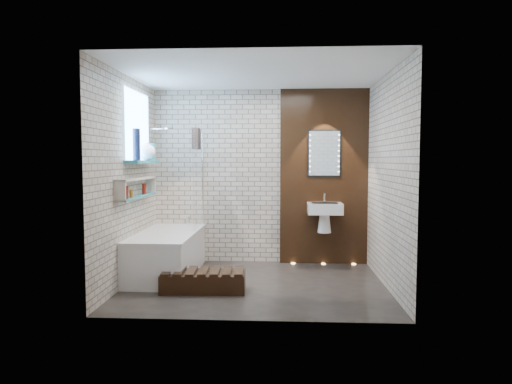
# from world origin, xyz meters

# --- Properties ---
(ground) EXTENTS (3.20, 3.20, 0.00)m
(ground) POSITION_xyz_m (0.00, 0.00, 0.00)
(ground) COLOR black
(ground) RESTS_ON ground
(room_shell) EXTENTS (3.24, 3.20, 2.60)m
(room_shell) POSITION_xyz_m (0.00, 0.00, 1.30)
(room_shell) COLOR #B2A08D
(room_shell) RESTS_ON ground
(walnut_panel) EXTENTS (1.30, 0.06, 2.60)m
(walnut_panel) POSITION_xyz_m (0.95, 1.27, 1.30)
(walnut_panel) COLOR black
(walnut_panel) RESTS_ON ground
(clerestory_window) EXTENTS (0.18, 1.00, 0.94)m
(clerestory_window) POSITION_xyz_m (-1.57, 0.35, 1.90)
(clerestory_window) COLOR #7FADE0
(clerestory_window) RESTS_ON room_shell
(display_niche) EXTENTS (0.14, 1.30, 0.26)m
(display_niche) POSITION_xyz_m (-1.53, 0.15, 1.20)
(display_niche) COLOR teal
(display_niche) RESTS_ON room_shell
(bathtub) EXTENTS (0.79, 1.74, 0.70)m
(bathtub) POSITION_xyz_m (-1.22, 0.45, 0.29)
(bathtub) COLOR white
(bathtub) RESTS_ON ground
(bath_screen) EXTENTS (0.01, 0.78, 1.40)m
(bath_screen) POSITION_xyz_m (-0.87, 0.89, 1.28)
(bath_screen) COLOR white
(bath_screen) RESTS_ON bathtub
(towel) EXTENTS (0.09, 0.23, 0.29)m
(towel) POSITION_xyz_m (-0.87, 0.76, 1.85)
(towel) COLOR #2A2421
(towel) RESTS_ON bath_screen
(shower_head) EXTENTS (0.18, 0.18, 0.02)m
(shower_head) POSITION_xyz_m (-1.30, 0.95, 2.00)
(shower_head) COLOR silver
(shower_head) RESTS_ON room_shell
(washbasin) EXTENTS (0.50, 0.36, 0.58)m
(washbasin) POSITION_xyz_m (0.95, 1.07, 0.79)
(washbasin) COLOR white
(washbasin) RESTS_ON walnut_panel
(led_mirror) EXTENTS (0.50, 0.02, 0.70)m
(led_mirror) POSITION_xyz_m (0.95, 1.23, 1.65)
(led_mirror) COLOR black
(led_mirror) RESTS_ON walnut_panel
(walnut_step) EXTENTS (1.01, 0.49, 0.22)m
(walnut_step) POSITION_xyz_m (-0.60, -0.30, 0.11)
(walnut_step) COLOR black
(walnut_step) RESTS_ON ground
(niche_bottles) EXTENTS (0.06, 0.80, 0.15)m
(niche_bottles) POSITION_xyz_m (-1.53, 0.00, 1.17)
(niche_bottles) COLOR #A75C19
(niche_bottles) RESTS_ON display_niche
(sill_vases) EXTENTS (0.22, 0.75, 0.40)m
(sill_vases) POSITION_xyz_m (-1.50, 0.48, 1.68)
(sill_vases) COLOR #16203D
(sill_vases) RESTS_ON clerestory_window
(floor_uplights) EXTENTS (0.96, 0.06, 0.01)m
(floor_uplights) POSITION_xyz_m (0.95, 1.20, 0.01)
(floor_uplights) COLOR #FFD899
(floor_uplights) RESTS_ON ground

